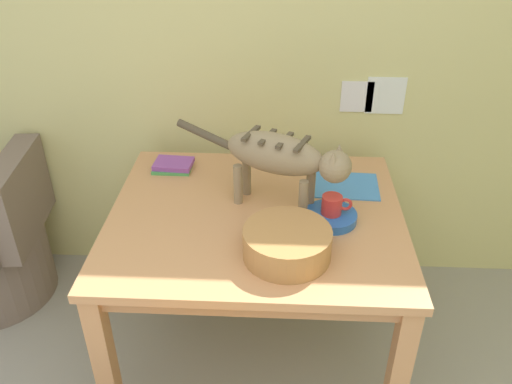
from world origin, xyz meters
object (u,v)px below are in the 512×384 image
at_px(coffee_mug, 333,205).
at_px(wicker_basket, 287,243).
at_px(cat, 282,157).
at_px(magazine, 346,185).
at_px(saucer_bowl, 331,217).
at_px(book_stack, 173,165).
at_px(dining_table, 256,231).

xyz_separation_m(coffee_mug, wicker_basket, (-0.17, -0.23, -0.02)).
height_order(cat, magazine, cat).
relative_size(saucer_bowl, wicker_basket, 0.65).
bearing_deg(book_stack, coffee_mug, -28.51).
xyz_separation_m(saucer_bowl, wicker_basket, (-0.17, -0.23, 0.04)).
bearing_deg(saucer_bowl, wicker_basket, -126.98).
height_order(magazine, book_stack, book_stack).
bearing_deg(saucer_bowl, cat, 157.43).
distance_m(cat, coffee_mug, 0.26).
bearing_deg(wicker_basket, magazine, 62.35).
distance_m(dining_table, magazine, 0.45).
bearing_deg(saucer_bowl, magazine, 71.96).
relative_size(dining_table, wicker_basket, 3.74).
bearing_deg(coffee_mug, saucer_bowl, -180.00).
height_order(dining_table, saucer_bowl, saucer_bowl).
xyz_separation_m(book_stack, wicker_basket, (0.51, -0.60, 0.04)).
distance_m(cat, magazine, 0.40).
xyz_separation_m(magazine, wicker_basket, (-0.25, -0.49, 0.05)).
xyz_separation_m(dining_table, book_stack, (-0.39, 0.34, 0.11)).
height_order(cat, saucer_bowl, cat).
distance_m(magazine, wicker_basket, 0.55).
bearing_deg(cat, magazine, 145.57).
xyz_separation_m(cat, magazine, (0.28, 0.18, -0.23)).
xyz_separation_m(cat, book_stack, (-0.49, 0.29, -0.21)).
xyz_separation_m(cat, coffee_mug, (0.20, -0.08, -0.16)).
relative_size(coffee_mug, wicker_basket, 0.38).
bearing_deg(dining_table, saucer_bowl, -6.42).
bearing_deg(cat, book_stack, -98.28).
bearing_deg(dining_table, magazine, 31.24).
bearing_deg(dining_table, coffee_mug, -6.34).
relative_size(cat, saucer_bowl, 3.40).
bearing_deg(coffee_mug, magazine, 72.68).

